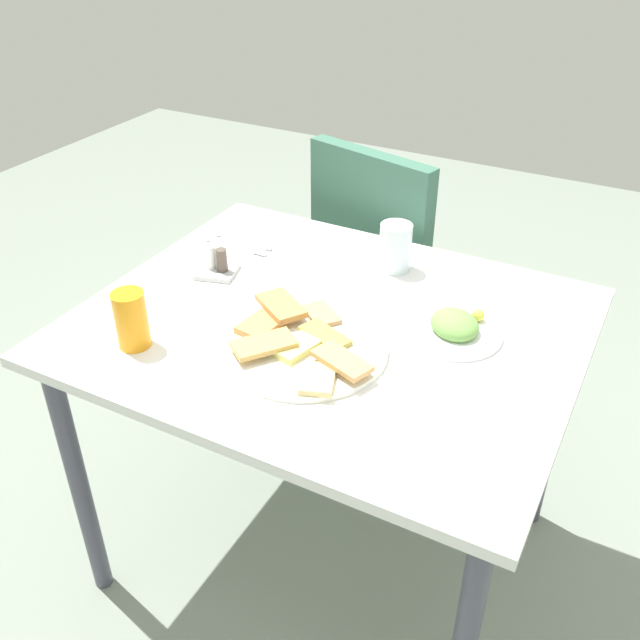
{
  "coord_description": "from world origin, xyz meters",
  "views": [
    {
      "loc": [
        0.58,
        -1.13,
        1.56
      ],
      "look_at": [
        0.0,
        -0.05,
        0.77
      ],
      "focal_mm": 39.69,
      "sensor_mm": 36.0,
      "label": 1
    }
  ],
  "objects": [
    {
      "name": "dining_table",
      "position": [
        0.0,
        0.0,
        0.65
      ],
      "size": [
        1.04,
        0.85,
        0.74
      ],
      "color": "white",
      "rests_on": "ground_plane"
    },
    {
      "name": "paper_napkin",
      "position": [
        -0.37,
        0.2,
        0.74
      ],
      "size": [
        0.16,
        0.16,
        0.0
      ],
      "primitive_type": "cube",
      "rotation": [
        0.0,
        0.0,
        -0.28
      ],
      "color": "white",
      "rests_on": "dining_table"
    },
    {
      "name": "dining_chair",
      "position": [
        -0.13,
        0.64,
        0.52
      ],
      "size": [
        0.51,
        0.51,
        0.91
      ],
      "color": "#396652",
      "rests_on": "ground_plane"
    },
    {
      "name": "fork",
      "position": [
        -0.37,
        0.19,
        0.74
      ],
      "size": [
        0.18,
        0.02,
        0.0
      ],
      "primitive_type": "cube",
      "rotation": [
        0.0,
        0.0,
        -0.02
      ],
      "color": "silver",
      "rests_on": "paper_napkin"
    },
    {
      "name": "pide_platter",
      "position": [
        -0.0,
        -0.12,
        0.75
      ],
      "size": [
        0.34,
        0.34,
        0.04
      ],
      "color": "white",
      "rests_on": "dining_table"
    },
    {
      "name": "ground_plane",
      "position": [
        0.0,
        0.0,
        0.0
      ],
      "size": [
        6.0,
        6.0,
        0.0
      ],
      "primitive_type": "plane",
      "color": "gray"
    },
    {
      "name": "condiment_caddy",
      "position": [
        -0.33,
        0.06,
        0.76
      ],
      "size": [
        0.11,
        0.11,
        0.07
      ],
      "color": "#B2B2B7",
      "rests_on": "dining_table"
    },
    {
      "name": "salad_plate_greens",
      "position": [
        0.25,
        0.08,
        0.75
      ],
      "size": [
        0.2,
        0.2,
        0.05
      ],
      "color": "white",
      "rests_on": "dining_table"
    },
    {
      "name": "spoon",
      "position": [
        -0.37,
        0.22,
        0.74
      ],
      "size": [
        0.17,
        0.02,
        0.0
      ],
      "primitive_type": "cube",
      "rotation": [
        0.0,
        0.0,
        -0.05
      ],
      "color": "silver",
      "rests_on": "paper_napkin"
    },
    {
      "name": "soda_can",
      "position": [
        -0.31,
        -0.27,
        0.8
      ],
      "size": [
        0.08,
        0.08,
        0.12
      ],
      "primitive_type": "cylinder",
      "rotation": [
        0.0,
        0.0,
        2.88
      ],
      "color": "orange",
      "rests_on": "dining_table"
    },
    {
      "name": "drinking_glass",
      "position": [
        0.03,
        0.28,
        0.79
      ],
      "size": [
        0.08,
        0.08,
        0.12
      ],
      "primitive_type": "cylinder",
      "color": "silver",
      "rests_on": "dining_table"
    }
  ]
}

